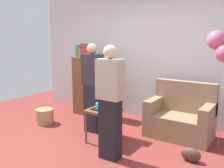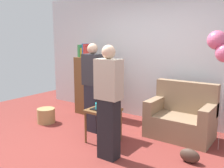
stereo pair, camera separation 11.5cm
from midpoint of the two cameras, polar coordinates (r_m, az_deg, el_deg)
The scene contains 11 objects.
ground_plane at distance 3.90m, azimuth -3.94°, elevation -15.54°, with size 8.00×8.00×0.00m, color maroon.
wall_back at distance 5.27m, azimuth 10.22°, elevation 6.38°, with size 6.00×0.10×2.70m, color silver.
couch at distance 4.53m, azimuth 16.43°, elevation -7.57°, with size 1.10×0.70×0.96m.
bookshelf at distance 5.57m, azimuth -3.98°, elevation -0.30°, with size 0.80×0.36×1.60m.
side_table at distance 4.10m, azimuth -1.23°, elevation -6.98°, with size 0.48×0.48×0.57m.
birthday_cake at distance 4.06m, azimuth -1.24°, elevation -5.17°, with size 0.32×0.32×0.17m.
person_blowing_candles at distance 4.50m, azimuth -3.69°, elevation -0.81°, with size 0.36×0.22×1.63m.
person_holding_cake at distance 3.45m, azimuth 0.18°, elevation -4.28°, with size 0.36×0.22×1.63m.
wicker_basket at distance 5.27m, azimuth -14.42°, elevation -7.11°, with size 0.36×0.36×0.30m, color #A88451.
handbag at distance 3.75m, azimuth 18.44°, elevation -15.50°, with size 0.28×0.14×0.20m, color #473328.
balloon_bunch at distance 3.96m, azimuth 24.99°, elevation 7.58°, with size 0.42×0.32×1.83m.
Camera 2 is at (2.28, -2.67, 1.71)m, focal length 39.42 mm.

